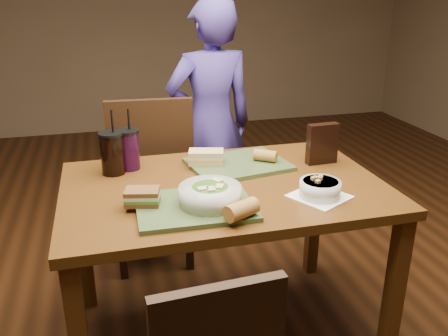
{
  "coord_description": "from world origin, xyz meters",
  "views": [
    {
      "loc": [
        -0.45,
        -1.73,
        1.51
      ],
      "look_at": [
        0.0,
        0.0,
        0.82
      ],
      "focal_mm": 38.0,
      "sensor_mm": 36.0,
      "label": 1
    }
  ],
  "objects_px": {
    "sandwich_far": "(206,157)",
    "chair_far": "(151,176)",
    "sandwich_near": "(142,197)",
    "baguette_near": "(241,210)",
    "diner": "(211,125)",
    "tray_far": "(238,164)",
    "baguette_far": "(265,156)",
    "cup_berry": "(128,149)",
    "dining_table": "(224,204)",
    "salad_bowl": "(210,194)",
    "chip_bag": "(322,144)",
    "soup_bowl": "(320,188)",
    "tray_near": "(195,207)",
    "cup_cola": "(112,153)"
  },
  "relations": [
    {
      "from": "sandwich_far",
      "to": "chair_far",
      "type": "bearing_deg",
      "value": 114.4
    },
    {
      "from": "sandwich_near",
      "to": "baguette_near",
      "type": "height_order",
      "value": "baguette_near"
    },
    {
      "from": "diner",
      "to": "sandwich_near",
      "type": "distance_m",
      "value": 1.19
    },
    {
      "from": "tray_far",
      "to": "baguette_far",
      "type": "bearing_deg",
      "value": -5.54
    },
    {
      "from": "cup_berry",
      "to": "chair_far",
      "type": "bearing_deg",
      "value": 72.04
    },
    {
      "from": "dining_table",
      "to": "chair_far",
      "type": "xyz_separation_m",
      "value": [
        -0.24,
        0.66,
        -0.11
      ]
    },
    {
      "from": "salad_bowl",
      "to": "baguette_far",
      "type": "distance_m",
      "value": 0.5
    },
    {
      "from": "chip_bag",
      "to": "tray_far",
      "type": "bearing_deg",
      "value": 168.54
    },
    {
      "from": "soup_bowl",
      "to": "cup_berry",
      "type": "bearing_deg",
      "value": 144.35
    },
    {
      "from": "tray_near",
      "to": "sandwich_near",
      "type": "relative_size",
      "value": 3.03
    },
    {
      "from": "tray_near",
      "to": "sandwich_far",
      "type": "xyz_separation_m",
      "value": [
        0.13,
        0.4,
        0.04
      ]
    },
    {
      "from": "salad_bowl",
      "to": "baguette_near",
      "type": "bearing_deg",
      "value": -61.29
    },
    {
      "from": "sandwich_near",
      "to": "chip_bag",
      "type": "relative_size",
      "value": 0.75
    },
    {
      "from": "baguette_far",
      "to": "chair_far",
      "type": "bearing_deg",
      "value": 133.76
    },
    {
      "from": "dining_table",
      "to": "diner",
      "type": "xyz_separation_m",
      "value": [
        0.16,
        0.93,
        0.07
      ]
    },
    {
      "from": "sandwich_near",
      "to": "baguette_far",
      "type": "height_order",
      "value": "sandwich_near"
    },
    {
      "from": "tray_far",
      "to": "sandwich_near",
      "type": "height_order",
      "value": "sandwich_near"
    },
    {
      "from": "dining_table",
      "to": "diner",
      "type": "bearing_deg",
      "value": 80.11
    },
    {
      "from": "chair_far",
      "to": "soup_bowl",
      "type": "distance_m",
      "value": 1.07
    },
    {
      "from": "baguette_near",
      "to": "cup_berry",
      "type": "height_order",
      "value": "cup_berry"
    },
    {
      "from": "chair_far",
      "to": "salad_bowl",
      "type": "height_order",
      "value": "chair_far"
    },
    {
      "from": "soup_bowl",
      "to": "sandwich_far",
      "type": "xyz_separation_m",
      "value": [
        -0.35,
        0.42,
        0.01
      ]
    },
    {
      "from": "salad_bowl",
      "to": "sandwich_far",
      "type": "bearing_deg",
      "value": 79.37
    },
    {
      "from": "salad_bowl",
      "to": "cup_berry",
      "type": "relative_size",
      "value": 0.83
    },
    {
      "from": "dining_table",
      "to": "sandwich_near",
      "type": "relative_size",
      "value": 9.39
    },
    {
      "from": "dining_table",
      "to": "soup_bowl",
      "type": "xyz_separation_m",
      "value": [
        0.32,
        -0.21,
        0.13
      ]
    },
    {
      "from": "tray_far",
      "to": "cup_cola",
      "type": "bearing_deg",
      "value": 174.37
    },
    {
      "from": "chair_far",
      "to": "tray_near",
      "type": "bearing_deg",
      "value": -85.05
    },
    {
      "from": "diner",
      "to": "tray_near",
      "type": "height_order",
      "value": "diner"
    },
    {
      "from": "dining_table",
      "to": "cup_cola",
      "type": "relative_size",
      "value": 4.57
    },
    {
      "from": "cup_cola",
      "to": "salad_bowl",
      "type": "bearing_deg",
      "value": -53.16
    },
    {
      "from": "chair_far",
      "to": "sandwich_far",
      "type": "xyz_separation_m",
      "value": [
        0.21,
        -0.46,
        0.25
      ]
    },
    {
      "from": "sandwich_near",
      "to": "soup_bowl",
      "type": "bearing_deg",
      "value": -5.91
    },
    {
      "from": "baguette_far",
      "to": "chip_bag",
      "type": "bearing_deg",
      "value": -9.62
    },
    {
      "from": "baguette_far",
      "to": "chip_bag",
      "type": "distance_m",
      "value": 0.26
    },
    {
      "from": "cup_berry",
      "to": "chip_bag",
      "type": "xyz_separation_m",
      "value": [
        0.85,
        -0.15,
        0.0
      ]
    },
    {
      "from": "salad_bowl",
      "to": "chip_bag",
      "type": "height_order",
      "value": "chip_bag"
    },
    {
      "from": "diner",
      "to": "baguette_far",
      "type": "distance_m",
      "value": 0.77
    },
    {
      "from": "tray_far",
      "to": "cup_berry",
      "type": "distance_m",
      "value": 0.49
    },
    {
      "from": "diner",
      "to": "baguette_near",
      "type": "distance_m",
      "value": 1.29
    },
    {
      "from": "salad_bowl",
      "to": "soup_bowl",
      "type": "distance_m",
      "value": 0.43
    },
    {
      "from": "cup_berry",
      "to": "soup_bowl",
      "type": "bearing_deg",
      "value": -35.65
    },
    {
      "from": "sandwich_far",
      "to": "chip_bag",
      "type": "distance_m",
      "value": 0.53
    },
    {
      "from": "diner",
      "to": "salad_bowl",
      "type": "height_order",
      "value": "diner"
    },
    {
      "from": "chair_far",
      "to": "baguette_far",
      "type": "distance_m",
      "value": 0.72
    },
    {
      "from": "soup_bowl",
      "to": "salad_bowl",
      "type": "bearing_deg",
      "value": 178.15
    },
    {
      "from": "diner",
      "to": "dining_table",
      "type": "bearing_deg",
      "value": 74.64
    },
    {
      "from": "tray_near",
      "to": "sandwich_near",
      "type": "height_order",
      "value": "sandwich_near"
    },
    {
      "from": "tray_far",
      "to": "baguette_near",
      "type": "height_order",
      "value": "baguette_near"
    },
    {
      "from": "baguette_far",
      "to": "chip_bag",
      "type": "height_order",
      "value": "chip_bag"
    }
  ]
}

